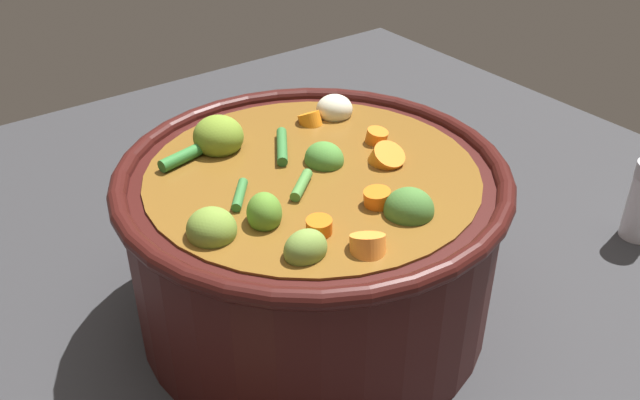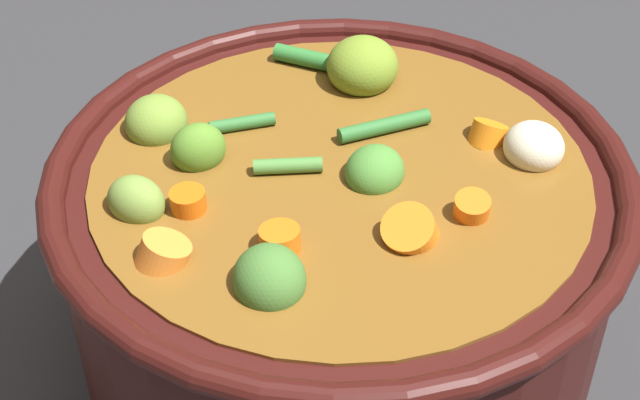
% 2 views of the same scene
% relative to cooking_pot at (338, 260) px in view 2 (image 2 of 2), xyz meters
% --- Properties ---
extents(ground_plane, '(1.10, 1.10, 0.00)m').
position_rel_cooking_pot_xyz_m(ground_plane, '(0.00, 0.00, -0.08)').
color(ground_plane, '#2D2D30').
extents(cooking_pot, '(0.32, 0.32, 0.17)m').
position_rel_cooking_pot_xyz_m(cooking_pot, '(0.00, 0.00, 0.00)').
color(cooking_pot, '#38110F').
rests_on(cooking_pot, ground_plane).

